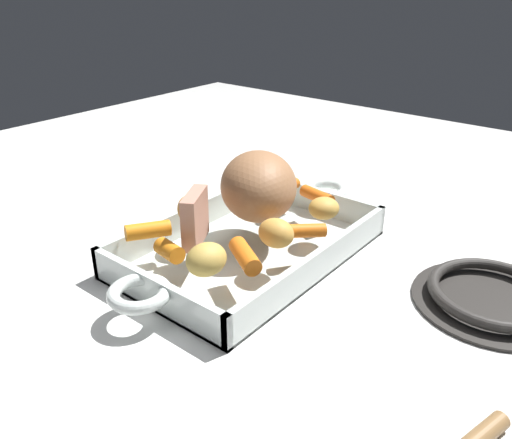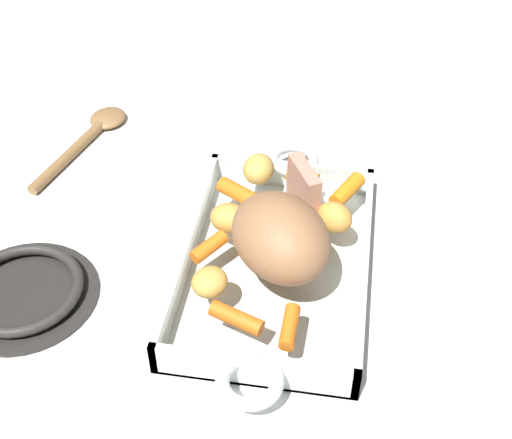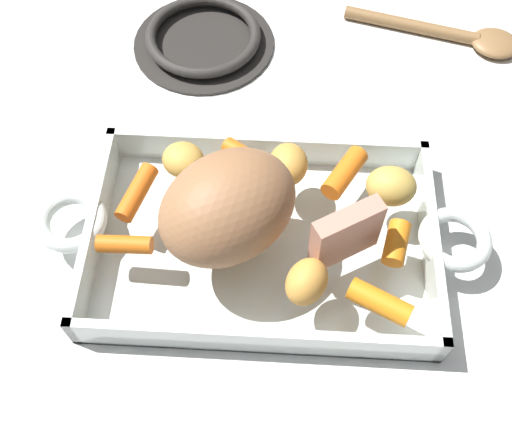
# 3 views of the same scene
# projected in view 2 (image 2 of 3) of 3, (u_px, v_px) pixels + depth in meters

# --- Properties ---
(ground_plane) EXTENTS (1.78, 1.78, 0.00)m
(ground_plane) POSITION_uv_depth(u_px,v_px,m) (275.00, 272.00, 0.92)
(ground_plane) COLOR white
(roasting_dish) EXTENTS (0.46, 0.23, 0.05)m
(roasting_dish) POSITION_uv_depth(u_px,v_px,m) (275.00, 264.00, 0.91)
(roasting_dish) COLOR silver
(roasting_dish) RESTS_ON ground_plane
(pork_roast) EXTENTS (0.17, 0.17, 0.09)m
(pork_roast) POSITION_uv_depth(u_px,v_px,m) (281.00, 237.00, 0.84)
(pork_roast) COLOR #9C6A45
(pork_roast) RESTS_ON roasting_dish
(roast_slice_thick) EXTENTS (0.07, 0.05, 0.07)m
(roast_slice_thick) POSITION_uv_depth(u_px,v_px,m) (303.00, 188.00, 0.92)
(roast_slice_thick) COLOR tan
(roast_slice_thick) RESTS_ON roasting_dish
(baby_carrot_center_left) EXTENTS (0.05, 0.06, 0.02)m
(baby_carrot_center_left) POSITION_uv_depth(u_px,v_px,m) (239.00, 193.00, 0.95)
(baby_carrot_center_left) COLOR orange
(baby_carrot_center_left) RESTS_ON roasting_dish
(baby_carrot_southwest) EXTENTS (0.06, 0.02, 0.02)m
(baby_carrot_southwest) POSITION_uv_depth(u_px,v_px,m) (290.00, 327.00, 0.79)
(baby_carrot_southwest) COLOR orange
(baby_carrot_southwest) RESTS_ON roasting_dish
(baby_carrot_short) EXTENTS (0.04, 0.07, 0.02)m
(baby_carrot_short) POSITION_uv_depth(u_px,v_px,m) (236.00, 318.00, 0.79)
(baby_carrot_short) COLOR orange
(baby_carrot_short) RESTS_ON roasting_dish
(baby_carrot_southeast) EXTENTS (0.05, 0.05, 0.02)m
(baby_carrot_southeast) POSITION_uv_depth(u_px,v_px,m) (209.00, 247.00, 0.88)
(baby_carrot_southeast) COLOR orange
(baby_carrot_southeast) RESTS_ON roasting_dish
(baby_carrot_long) EXTENTS (0.03, 0.05, 0.03)m
(baby_carrot_long) POSITION_uv_depth(u_px,v_px,m) (303.00, 177.00, 0.98)
(baby_carrot_long) COLOR orange
(baby_carrot_long) RESTS_ON roasting_dish
(baby_carrot_northeast) EXTENTS (0.06, 0.05, 0.02)m
(baby_carrot_northeast) POSITION_uv_depth(u_px,v_px,m) (347.00, 190.00, 0.96)
(baby_carrot_northeast) COLOR orange
(baby_carrot_northeast) RESTS_ON roasting_dish
(potato_golden_large) EXTENTS (0.04, 0.05, 0.04)m
(potato_golden_large) POSITION_uv_depth(u_px,v_px,m) (229.00, 218.00, 0.90)
(potato_golden_large) COLOR gold
(potato_golden_large) RESTS_ON roasting_dish
(potato_halved) EXTENTS (0.06, 0.06, 0.03)m
(potato_halved) POSITION_uv_depth(u_px,v_px,m) (210.00, 282.00, 0.83)
(potato_halved) COLOR gold
(potato_halved) RESTS_ON roasting_dish
(potato_corner) EXTENTS (0.05, 0.06, 0.04)m
(potato_corner) POSITION_uv_depth(u_px,v_px,m) (335.00, 217.00, 0.90)
(potato_corner) COLOR gold
(potato_corner) RESTS_ON roasting_dish
(potato_whole) EXTENTS (0.05, 0.05, 0.04)m
(potato_whole) POSITION_uv_depth(u_px,v_px,m) (259.00, 169.00, 0.98)
(potato_whole) COLOR gold
(potato_whole) RESTS_ON roasting_dish
(stove_burner_rear) EXTENTS (0.19, 0.19, 0.02)m
(stove_burner_rear) POSITION_uv_depth(u_px,v_px,m) (22.00, 292.00, 0.88)
(stove_burner_rear) COLOR #282623
(stove_burner_rear) RESTS_ON ground_plane
(serving_spoon) EXTENTS (0.24, 0.09, 0.02)m
(serving_spoon) POSITION_uv_depth(u_px,v_px,m) (90.00, 135.00, 1.13)
(serving_spoon) COLOR olive
(serving_spoon) RESTS_ON ground_plane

